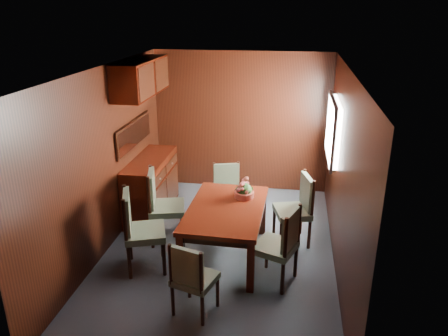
% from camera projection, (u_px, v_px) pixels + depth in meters
% --- Properties ---
extents(ground, '(4.50, 4.50, 0.00)m').
position_uv_depth(ground, '(219.00, 251.00, 5.86)').
color(ground, '#3C4752').
rests_on(ground, ground).
extents(room_shell, '(3.06, 4.52, 2.41)m').
position_uv_depth(room_shell, '(215.00, 127.00, 5.60)').
color(room_shell, black).
rests_on(room_shell, ground).
extents(sideboard, '(0.48, 1.40, 0.90)m').
position_uv_depth(sideboard, '(151.00, 186.00, 6.81)').
color(sideboard, '#391007').
rests_on(sideboard, ground).
extents(dining_table, '(0.97, 1.52, 0.71)m').
position_uv_depth(dining_table, '(226.00, 214.00, 5.54)').
color(dining_table, '#391007').
rests_on(dining_table, ground).
extents(chair_left_near, '(0.61, 0.63, 1.05)m').
position_uv_depth(chair_left_near, '(138.00, 226.00, 5.30)').
color(chair_left_near, black).
rests_on(chair_left_near, ground).
extents(chair_left_far, '(0.58, 0.59, 1.04)m').
position_uv_depth(chair_left_far, '(161.00, 202.00, 5.96)').
color(chair_left_far, black).
rests_on(chair_left_far, ground).
extents(chair_right_near, '(0.58, 0.59, 0.98)m').
position_uv_depth(chair_right_near, '(281.00, 242.00, 5.02)').
color(chair_right_near, black).
rests_on(chair_right_near, ground).
extents(chair_right_far, '(0.56, 0.58, 0.99)m').
position_uv_depth(chair_right_far, '(298.00, 205.00, 5.92)').
color(chair_right_far, black).
rests_on(chair_right_far, ground).
extents(chair_head, '(0.51, 0.50, 0.87)m').
position_uv_depth(chair_head, '(192.00, 276.00, 4.51)').
color(chair_head, black).
rests_on(chair_head, ground).
extents(chair_foot, '(0.52, 0.51, 0.89)m').
position_uv_depth(chair_foot, '(227.00, 189.00, 6.57)').
color(chair_foot, black).
rests_on(chair_foot, ground).
extents(flower_centerpiece, '(0.28, 0.28, 0.28)m').
position_uv_depth(flower_centerpiece, '(244.00, 188.00, 5.75)').
color(flower_centerpiece, '#BA4B38').
rests_on(flower_centerpiece, dining_table).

